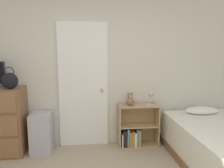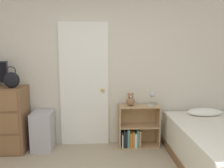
{
  "view_description": "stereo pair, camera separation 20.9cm",
  "coord_description": "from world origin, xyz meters",
  "px_view_note": "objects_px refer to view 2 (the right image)",
  "views": [
    {
      "loc": [
        -0.03,
        -1.4,
        1.59
      ],
      "look_at": [
        0.33,
        1.97,
        1.08
      ],
      "focal_mm": 35.0,
      "sensor_mm": 36.0,
      "label": 1
    },
    {
      "loc": [
        0.18,
        -1.41,
        1.59
      ],
      "look_at": [
        0.33,
        1.97,
        1.08
      ],
      "focal_mm": 35.0,
      "sensor_mm": 36.0,
      "label": 2
    }
  ],
  "objects_px": {
    "handbag": "(12,80)",
    "teddy_bear": "(130,100)",
    "storage_bin": "(43,131)",
    "desk_lamp": "(152,96)",
    "bookshelf": "(135,131)"
  },
  "relations": [
    {
      "from": "storage_bin",
      "to": "desk_lamp",
      "type": "bearing_deg",
      "value": 0.33
    },
    {
      "from": "storage_bin",
      "to": "desk_lamp",
      "type": "xyz_separation_m",
      "value": [
        1.77,
        0.01,
        0.56
      ]
    },
    {
      "from": "handbag",
      "to": "bookshelf",
      "type": "height_order",
      "value": "handbag"
    },
    {
      "from": "bookshelf",
      "to": "handbag",
      "type": "bearing_deg",
      "value": -173.84
    },
    {
      "from": "bookshelf",
      "to": "desk_lamp",
      "type": "height_order",
      "value": "desk_lamp"
    },
    {
      "from": "bookshelf",
      "to": "desk_lamp",
      "type": "xyz_separation_m",
      "value": [
        0.26,
        -0.04,
        0.6
      ]
    },
    {
      "from": "bookshelf",
      "to": "teddy_bear",
      "type": "distance_m",
      "value": 0.53
    },
    {
      "from": "storage_bin",
      "to": "desk_lamp",
      "type": "relative_size",
      "value": 2.56
    },
    {
      "from": "handbag",
      "to": "teddy_bear",
      "type": "height_order",
      "value": "handbag"
    },
    {
      "from": "bookshelf",
      "to": "teddy_bear",
      "type": "bearing_deg",
      "value": -178.1
    },
    {
      "from": "desk_lamp",
      "to": "teddy_bear",
      "type": "bearing_deg",
      "value": 173.52
    },
    {
      "from": "storage_bin",
      "to": "teddy_bear",
      "type": "relative_size",
      "value": 2.88
    },
    {
      "from": "storage_bin",
      "to": "bookshelf",
      "type": "bearing_deg",
      "value": 1.99
    },
    {
      "from": "bookshelf",
      "to": "desk_lamp",
      "type": "distance_m",
      "value": 0.65
    },
    {
      "from": "storage_bin",
      "to": "desk_lamp",
      "type": "height_order",
      "value": "desk_lamp"
    }
  ]
}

